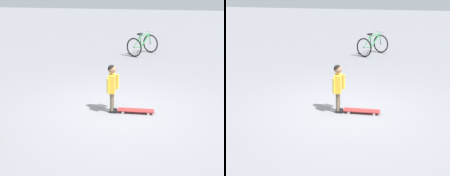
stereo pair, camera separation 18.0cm
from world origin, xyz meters
The scene contains 4 objects.
ground_plane centered at (0.00, 0.00, 0.00)m, with size 50.00×50.00×0.00m, color gray.
child_person centered at (0.09, -0.16, 0.66)m, with size 0.38×0.22×1.06m.
skateboard centered at (0.07, 0.36, 0.06)m, with size 0.22×0.79×0.07m.
bicycle_near centered at (-5.66, -0.01, 0.38)m, with size 1.28×1.17×0.85m.
Camera 2 is at (6.43, 1.17, 2.76)m, focal length 51.16 mm.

